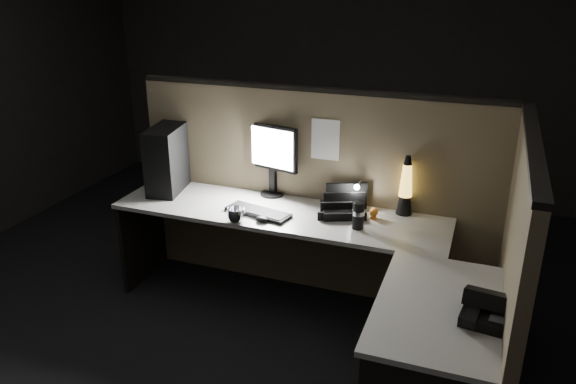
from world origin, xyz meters
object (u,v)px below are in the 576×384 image
(pc_tower, at_px, (168,158))
(desk_phone, at_px, (489,310))
(monitor, at_px, (272,153))
(keyboard, at_px, (258,212))
(lava_lamp, at_px, (406,190))

(pc_tower, distance_m, desk_phone, 2.51)
(monitor, xyz_separation_m, keyboard, (0.04, -0.37, -0.30))
(keyboard, height_order, lava_lamp, lava_lamp)
(desk_phone, bearing_deg, keyboard, 160.50)
(pc_tower, bearing_deg, monitor, 1.87)
(pc_tower, relative_size, lava_lamp, 1.17)
(monitor, bearing_deg, lava_lamp, 11.43)
(keyboard, bearing_deg, monitor, 108.22)
(pc_tower, height_order, lava_lamp, pc_tower)
(keyboard, relative_size, lava_lamp, 1.12)
(keyboard, bearing_deg, lava_lamp, 32.52)
(monitor, xyz_separation_m, desk_phone, (1.54, -1.14, -0.26))
(keyboard, xyz_separation_m, desk_phone, (1.50, -0.77, 0.05))
(pc_tower, relative_size, keyboard, 1.05)
(monitor, xyz_separation_m, lava_lamp, (0.96, -0.02, -0.14))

